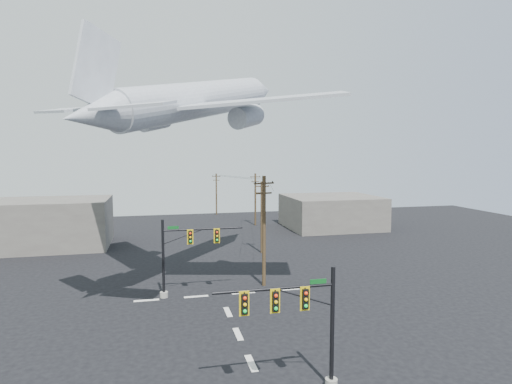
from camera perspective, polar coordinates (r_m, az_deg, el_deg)
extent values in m
plane|color=black|center=(26.14, -0.64, -21.87)|extent=(120.00, 120.00, 0.00)
cube|color=silver|center=(26.13, -0.64, -21.85)|extent=(0.40, 2.00, 0.01)
cube|color=silver|center=(29.67, -2.42, -18.39)|extent=(0.40, 2.00, 0.01)
cube|color=silver|center=(33.31, -3.76, -15.67)|extent=(0.40, 2.00, 0.01)
cube|color=silver|center=(36.70, -14.40, -13.81)|extent=(2.00, 0.40, 0.01)
cube|color=silver|center=(36.81, -7.98, -13.63)|extent=(2.00, 0.40, 0.01)
cube|color=silver|center=(37.36, -1.69, -13.30)|extent=(2.00, 0.40, 0.01)
cube|color=silver|center=(38.31, 4.33, -12.83)|extent=(2.00, 0.40, 0.01)
cylinder|color=gray|center=(24.15, 10.00, -23.79)|extent=(0.63, 0.63, 0.45)
cylinder|color=black|center=(22.88, 10.12, -17.39)|extent=(0.22, 0.22, 6.28)
cylinder|color=black|center=(21.13, 2.47, -12.77)|extent=(6.06, 0.14, 0.14)
cylinder|color=black|center=(21.75, 6.43, -13.77)|extent=(3.21, 0.07, 0.07)
cube|color=black|center=(21.64, 6.55, -13.95)|extent=(0.31, 0.27, 0.99)
cube|color=#DEBA0D|center=(21.65, 6.53, -13.93)|extent=(0.49, 0.04, 1.21)
sphere|color=red|center=(21.40, 6.70, -13.28)|extent=(0.18, 0.18, 0.18)
sphere|color=#DAA00B|center=(21.50, 6.69, -14.07)|extent=(0.18, 0.18, 0.18)
sphere|color=#0CC439|center=(21.61, 6.68, -14.86)|extent=(0.18, 0.18, 0.18)
cube|color=black|center=(21.20, 2.57, -14.33)|extent=(0.31, 0.27, 0.99)
cube|color=#DEBA0D|center=(21.21, 2.56, -14.32)|extent=(0.49, 0.04, 1.21)
sphere|color=red|center=(20.95, 2.69, -13.66)|extent=(0.18, 0.18, 0.18)
sphere|color=#DAA00B|center=(21.06, 2.69, -14.47)|extent=(0.18, 0.18, 0.18)
sphere|color=#0CC439|center=(21.17, 2.68, -15.27)|extent=(0.18, 0.18, 0.18)
cube|color=black|center=(20.86, -1.57, -14.66)|extent=(0.31, 0.27, 0.99)
cube|color=#DEBA0D|center=(20.87, -1.58, -14.64)|extent=(0.49, 0.04, 1.21)
sphere|color=red|center=(20.61, -1.49, -13.98)|extent=(0.18, 0.18, 0.18)
sphere|color=#DAA00B|center=(20.72, -1.48, -14.80)|extent=(0.18, 0.18, 0.18)
sphere|color=#0CC439|center=(20.83, -1.48, -15.61)|extent=(0.18, 0.18, 0.18)
cube|color=#0B4F19|center=(21.70, 8.29, -11.71)|extent=(0.85, 0.04, 0.23)
cylinder|color=gray|center=(37.03, -12.17, -13.23)|extent=(0.65, 0.65, 0.46)
cylinder|color=black|center=(36.19, -12.27, -8.69)|extent=(0.22, 0.22, 6.50)
cylinder|color=black|center=(35.89, -7.04, -4.93)|extent=(6.61, 0.15, 0.15)
cylinder|color=black|center=(35.86, -9.67, -5.88)|extent=(3.49, 0.07, 0.07)
cube|color=black|center=(35.77, -8.77, -5.94)|extent=(0.32, 0.28, 1.02)
cube|color=#DEBA0D|center=(35.79, -8.77, -5.94)|extent=(0.51, 0.04, 1.25)
sphere|color=red|center=(35.55, -8.75, -5.48)|extent=(0.19, 0.19, 0.19)
sphere|color=#DAA00B|center=(35.61, -8.75, -5.99)|extent=(0.19, 0.19, 0.19)
sphere|color=#0CC439|center=(35.68, -8.74, -6.50)|extent=(0.19, 0.19, 0.19)
cube|color=black|center=(36.00, -5.25, -5.83)|extent=(0.32, 0.28, 1.02)
cube|color=#DEBA0D|center=(36.02, -5.25, -5.82)|extent=(0.51, 0.04, 1.25)
sphere|color=red|center=(35.78, -5.22, -5.37)|extent=(0.19, 0.19, 0.19)
sphere|color=#DAA00B|center=(35.85, -5.21, -5.88)|extent=(0.19, 0.19, 0.19)
sphere|color=#0CC439|center=(35.91, -5.21, -6.39)|extent=(0.19, 0.19, 0.19)
cube|color=#0B4F19|center=(35.62, -11.00, -4.69)|extent=(0.88, 0.04, 0.24)
cylinder|color=#4B3720|center=(38.11, 1.07, -5.26)|extent=(0.33, 0.33, 9.87)
cube|color=#4B3720|center=(37.55, 1.08, 1.17)|extent=(1.93, 0.68, 0.13)
cube|color=#4B3720|center=(37.63, 1.08, -0.17)|extent=(1.51, 0.55, 0.13)
cylinder|color=black|center=(37.11, -0.09, 1.29)|extent=(0.11, 0.11, 0.13)
cylinder|color=black|center=(37.55, 1.08, 1.33)|extent=(0.11, 0.11, 0.13)
cylinder|color=black|center=(38.00, 2.22, 1.38)|extent=(0.11, 0.11, 0.13)
cylinder|color=#4B3720|center=(50.58, 0.77, -3.40)|extent=(0.29, 0.29, 8.51)
cube|color=#4B3720|center=(50.15, 0.78, 0.76)|extent=(1.67, 0.65, 0.11)
cube|color=#4B3720|center=(50.22, 0.78, -0.11)|extent=(1.31, 0.53, 0.11)
cylinder|color=black|center=(50.21, -0.09, 0.87)|extent=(0.10, 0.10, 0.11)
cylinder|color=black|center=(50.15, 0.78, 0.87)|extent=(0.10, 0.10, 0.11)
cylinder|color=black|center=(50.09, 1.65, 0.86)|extent=(0.10, 0.10, 0.11)
cylinder|color=#4B3720|center=(69.58, -0.09, -1.00)|extent=(0.29, 0.29, 8.51)
cube|color=#4B3720|center=(69.27, -0.09, 2.03)|extent=(1.74, 0.40, 0.12)
cube|color=#4B3720|center=(69.32, -0.09, 1.39)|extent=(1.36, 0.34, 0.12)
cylinder|color=black|center=(68.97, -0.69, 2.09)|extent=(0.10, 0.10, 0.12)
cylinder|color=black|center=(69.26, -0.09, 2.11)|extent=(0.10, 0.10, 0.12)
cylinder|color=black|center=(69.56, 0.50, 2.12)|extent=(0.10, 0.10, 0.12)
cylinder|color=#4B3720|center=(81.79, -5.31, -0.29)|extent=(0.27, 0.27, 7.88)
cube|color=#4B3720|center=(81.53, -5.33, 2.09)|extent=(1.55, 0.71, 0.11)
cube|color=#4B3720|center=(81.57, -5.32, 1.58)|extent=(1.22, 0.58, 0.11)
cylinder|color=black|center=(81.70, -5.82, 2.15)|extent=(0.09, 0.09, 0.11)
cylinder|color=black|center=(81.52, -5.33, 2.15)|extent=(0.09, 0.09, 0.11)
cylinder|color=black|center=(81.35, -4.83, 2.15)|extent=(0.09, 0.09, 0.11)
cylinder|color=black|center=(43.67, -0.14, 0.85)|extent=(2.99, 12.22, 0.03)
cylinder|color=black|center=(59.53, -0.45, 1.44)|extent=(3.64, 18.84, 0.03)
cylinder|color=black|center=(75.19, -3.48, 2.02)|extent=(4.51, 13.29, 0.03)
cylinder|color=black|center=(44.07, 1.94, 0.89)|extent=(2.76, 12.22, 0.03)
cylinder|color=black|center=(59.89, 0.99, 1.46)|extent=(3.66, 18.84, 0.03)
cylinder|color=black|center=(75.46, -2.36, 2.03)|extent=(4.60, 13.29, 0.03)
cylinder|color=silver|center=(38.37, -7.61, 12.07)|extent=(15.33, 17.00, 6.63)
cone|color=silver|center=(48.66, 0.60, 13.27)|extent=(5.52, 5.70, 3.85)
cone|color=silver|center=(29.38, -21.12, 9.55)|extent=(5.25, 5.45, 3.54)
cube|color=silver|center=(41.74, -16.59, 10.61)|extent=(9.11, 13.30, 1.04)
cube|color=silver|center=(33.66, 1.01, 12.15)|extent=(13.33, 7.64, 1.04)
cylinder|color=silver|center=(41.01, -13.41, 9.25)|extent=(3.53, 3.69, 2.29)
cylinder|color=silver|center=(35.43, -1.29, 10.03)|extent=(3.53, 3.69, 2.29)
cube|color=silver|center=(30.13, -20.52, 15.33)|extent=(2.95, 3.35, 5.48)
cube|color=silver|center=(32.09, -24.23, 9.91)|extent=(4.49, 5.22, 0.56)
cube|color=silver|center=(27.51, -16.06, 11.01)|extent=(5.30, 4.04, 0.56)
cube|color=#68635B|center=(60.26, -27.50, -3.80)|extent=(18.00, 10.00, 6.00)
cube|color=#68635B|center=(68.93, 10.02, -2.61)|extent=(14.00, 12.00, 5.00)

